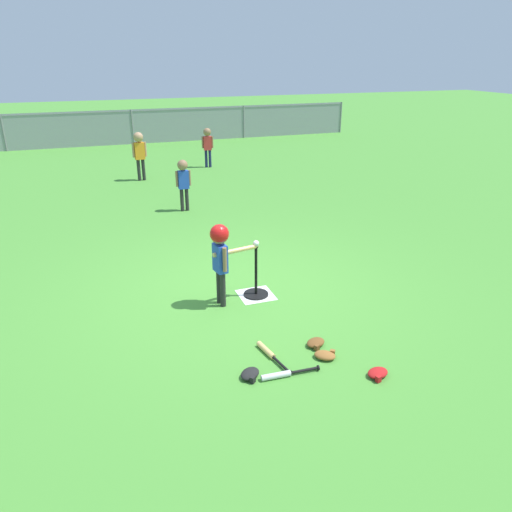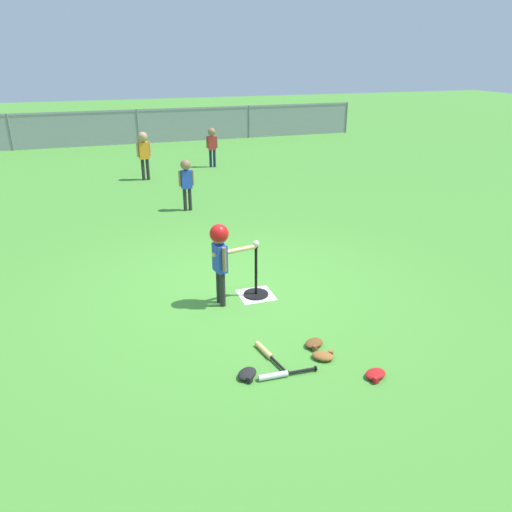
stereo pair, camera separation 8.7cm
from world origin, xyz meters
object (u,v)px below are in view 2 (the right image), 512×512
object	(u,v)px
spare_bat_wood	(267,353)
baseball_on_tee	(256,243)
glove_tossed_aside	(247,374)
glove_near_bats	(375,374)
glove_outfield_drop	(314,343)
batter_child	(220,248)
spare_bat_silver	(279,375)
batting_tee	(256,288)
fielder_deep_right	(186,178)
glove_by_plate	(323,356)
fielder_near_left	(212,142)
fielder_deep_center	(144,149)

from	to	relation	value
spare_bat_wood	baseball_on_tee	bearing A→B (deg)	76.09
baseball_on_tee	glove_tossed_aside	world-z (taller)	baseball_on_tee
glove_near_bats	glove_outfield_drop	xyz separation A→B (m)	(-0.33, 0.69, 0.00)
batter_child	glove_near_bats	size ratio (longest dim) A/B	4.17
spare_bat_wood	batter_child	bearing A→B (deg)	96.65
baseball_on_tee	glove_outfield_drop	bearing A→B (deg)	-81.23
batter_child	spare_bat_silver	xyz separation A→B (m)	(0.14, -1.64, -0.72)
batting_tee	spare_bat_wood	bearing A→B (deg)	-103.91
batter_child	spare_bat_wood	distance (m)	1.45
baseball_on_tee	spare_bat_wood	xyz separation A→B (m)	(-0.33, -1.34, -0.69)
batting_tee	fielder_deep_right	bearing A→B (deg)	91.42
spare_bat_silver	glove_by_plate	bearing A→B (deg)	15.28
baseball_on_tee	glove_by_plate	world-z (taller)	baseball_on_tee
fielder_deep_right	spare_bat_wood	distance (m)	5.34
spare_bat_wood	fielder_near_left	bearing A→B (deg)	79.48
baseball_on_tee	glove_by_plate	distance (m)	1.73
glove_outfield_drop	spare_bat_silver	bearing A→B (deg)	-144.51
glove_tossed_aside	glove_by_plate	bearing A→B (deg)	2.89
baseball_on_tee	spare_bat_wood	bearing A→B (deg)	-103.91
glove_outfield_drop	spare_bat_wood	bearing A→B (deg)	-179.06
baseball_on_tee	spare_bat_silver	distance (m)	1.89
glove_by_plate	glove_outfield_drop	size ratio (longest dim) A/B	1.02
baseball_on_tee	glove_tossed_aside	bearing A→B (deg)	-111.45
fielder_near_left	fielder_deep_right	distance (m)	4.03
batting_tee	batter_child	xyz separation A→B (m)	(-0.48, -0.09, 0.64)
glove_by_plate	glove_near_bats	xyz separation A→B (m)	(0.34, -0.44, 0.00)
spare_bat_wood	glove_near_bats	xyz separation A→B (m)	(0.87, -0.68, 0.01)
fielder_deep_center	spare_bat_silver	size ratio (longest dim) A/B	1.95
baseball_on_tee	batting_tee	bearing A→B (deg)	90.00
fielder_near_left	glove_near_bats	size ratio (longest dim) A/B	4.18
batting_tee	fielder_deep_right	size ratio (longest dim) A/B	0.67
fielder_near_left	spare_bat_silver	bearing A→B (deg)	-100.17
fielder_deep_center	glove_outfield_drop	distance (m)	8.20
glove_near_bats	glove_tossed_aside	xyz separation A→B (m)	(-1.17, 0.40, 0.00)
baseball_on_tee	glove_near_bats	world-z (taller)	baseball_on_tee
spare_bat_silver	glove_by_plate	size ratio (longest dim) A/B	2.20
spare_bat_silver	spare_bat_wood	size ratio (longest dim) A/B	0.99
batting_tee	glove_by_plate	bearing A→B (deg)	-82.97
batting_tee	spare_bat_wood	xyz separation A→B (m)	(-0.33, -1.34, -0.08)
baseball_on_tee	glove_outfield_drop	world-z (taller)	baseball_on_tee
spare_bat_wood	glove_tossed_aside	xyz separation A→B (m)	(-0.30, -0.28, 0.01)
glove_by_plate	glove_outfield_drop	bearing A→B (deg)	87.37
spare_bat_silver	glove_tossed_aside	size ratio (longest dim) A/B	2.21
batter_child	glove_tossed_aside	distance (m)	1.70
spare_bat_silver	glove_near_bats	xyz separation A→B (m)	(0.88, -0.30, 0.01)
baseball_on_tee	fielder_deep_center	distance (m)	6.82
glove_near_bats	glove_outfield_drop	world-z (taller)	same
fielder_deep_right	spare_bat_wood	bearing A→B (deg)	-92.53
fielder_near_left	spare_bat_silver	world-z (taller)	fielder_near_left
batter_child	baseball_on_tee	bearing A→B (deg)	10.28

